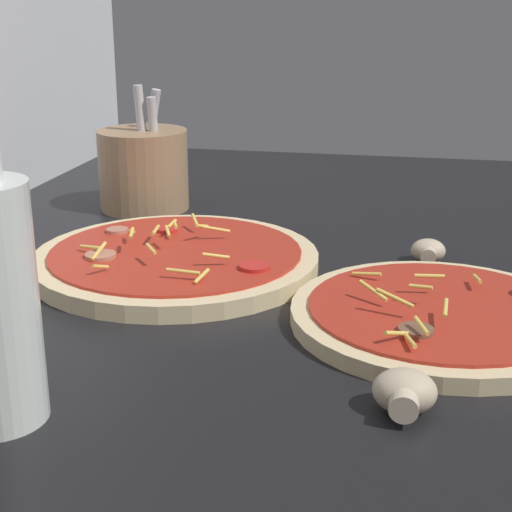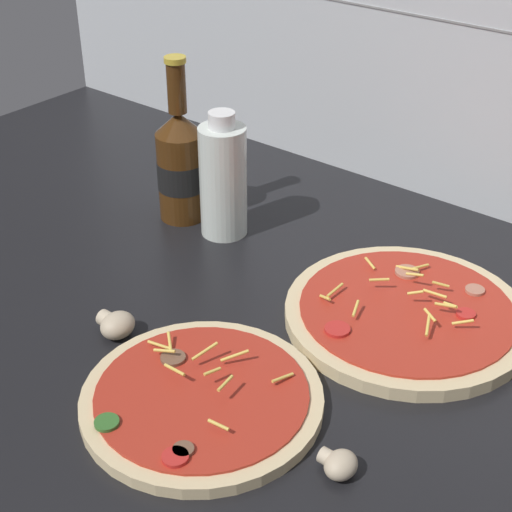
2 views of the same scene
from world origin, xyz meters
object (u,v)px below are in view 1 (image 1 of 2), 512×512
object	(u,v)px
mushroom_right	(405,393)
utensil_crock	(144,169)
mushroom_left	(428,251)
pizza_far	(176,259)
pizza_near	(440,315)

from	to	relation	value
mushroom_right	utensil_crock	distance (cm)	59.74
utensil_crock	mushroom_left	bearing A→B (deg)	-112.62
pizza_far	pizza_near	bearing A→B (deg)	-109.51
utensil_crock	mushroom_right	bearing A→B (deg)	-143.72
pizza_far	mushroom_left	size ratio (longest dim) A/B	7.75
pizza_near	mushroom_right	distance (cm)	16.22
pizza_near	mushroom_left	bearing A→B (deg)	3.51
pizza_far	utensil_crock	xyz separation A→B (cm)	(22.61, 11.24, 4.39)
pizza_far	utensil_crock	world-z (taller)	utensil_crock
pizza_far	mushroom_left	xyz separation A→B (cm)	(7.22, -25.70, 0.29)
pizza_near	pizza_far	bearing A→B (deg)	70.49
mushroom_right	pizza_near	bearing A→B (deg)	-9.56
pizza_far	mushroom_left	world-z (taller)	pizza_far
pizza_near	mushroom_left	world-z (taller)	pizza_near
pizza_far	mushroom_right	bearing A→B (deg)	-136.64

